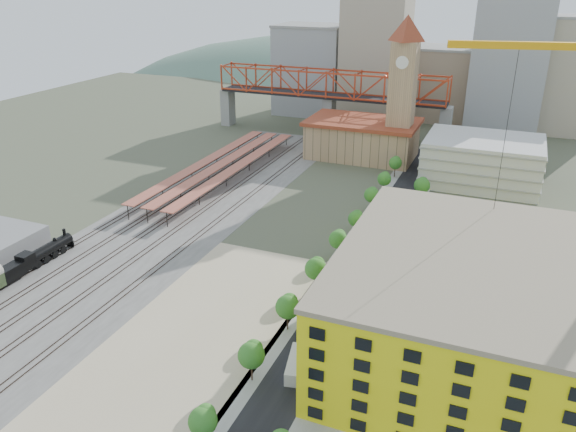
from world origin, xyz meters
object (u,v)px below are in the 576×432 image
at_px(site_trailer_c, 337,296).
at_px(construction_building, 477,307).
at_px(locomotive, 38,257).
at_px(site_trailer_a, 295,364).
at_px(site_trailer_b, 309,342).
at_px(clock_tower, 403,78).
at_px(site_trailer_d, 346,282).

bearing_deg(site_trailer_c, construction_building, -12.48).
relative_size(locomotive, site_trailer_a, 2.60).
bearing_deg(site_trailer_b, construction_building, 26.01).
relative_size(site_trailer_b, site_trailer_c, 1.00).
height_order(construction_building, site_trailer_c, construction_building).
xyz_separation_m(clock_tower, site_trailer_b, (8.00, -108.59, -27.52)).
distance_m(construction_building, site_trailer_c, 28.29).
relative_size(site_trailer_a, site_trailer_c, 1.00).
bearing_deg(site_trailer_d, site_trailer_c, -88.42).
relative_size(locomotive, site_trailer_c, 2.60).
height_order(locomotive, site_trailer_c, locomotive).
xyz_separation_m(clock_tower, site_trailer_d, (8.00, -86.73, -27.42)).
relative_size(clock_tower, site_trailer_b, 6.05).
bearing_deg(locomotive, site_trailer_a, -10.30).
bearing_deg(site_trailer_a, locomotive, 157.36).
distance_m(site_trailer_a, site_trailer_c, 22.62).
distance_m(locomotive, site_trailer_a, 67.09).
xyz_separation_m(clock_tower, construction_building, (34.00, -99.99, -19.29)).
bearing_deg(construction_building, site_trailer_a, -149.84).
bearing_deg(site_trailer_c, site_trailer_d, 93.63).
xyz_separation_m(construction_building, site_trailer_c, (-26.00, 7.51, -8.23)).
bearing_deg(construction_building, site_trailer_c, 163.89).
height_order(construction_building, locomotive, construction_building).
bearing_deg(clock_tower, site_trailer_b, -85.79).
height_order(construction_building, site_trailer_d, construction_building).
xyz_separation_m(construction_building, site_trailer_b, (-26.00, -8.60, -8.23)).
bearing_deg(clock_tower, construction_building, -71.22).
bearing_deg(clock_tower, locomotive, -119.36).
height_order(site_trailer_a, site_trailer_c, site_trailer_c).
bearing_deg(site_trailer_c, clock_tower, 98.57).
bearing_deg(site_trailer_c, site_trailer_a, -86.37).
relative_size(clock_tower, site_trailer_d, 5.59).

